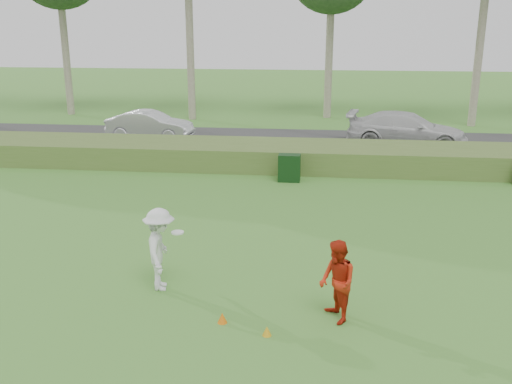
# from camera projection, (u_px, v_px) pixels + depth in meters

# --- Properties ---
(ground) EXTENTS (120.00, 120.00, 0.00)m
(ground) POSITION_uv_depth(u_px,v_px,m) (234.00, 310.00, 11.52)
(ground) COLOR #377727
(ground) RESTS_ON ground
(reed_strip) EXTENTS (80.00, 3.00, 0.90)m
(reed_strip) POSITION_uv_depth(u_px,v_px,m) (279.00, 155.00, 22.81)
(reed_strip) COLOR #486729
(reed_strip) RESTS_ON ground
(park_road) EXTENTS (80.00, 6.00, 0.06)m
(park_road) POSITION_uv_depth(u_px,v_px,m) (286.00, 141.00, 27.69)
(park_road) COLOR #2D2D2D
(park_road) RESTS_ON ground
(player_white) EXTENTS (0.97, 1.27, 1.82)m
(player_white) POSITION_uv_depth(u_px,v_px,m) (160.00, 249.00, 12.21)
(player_white) COLOR white
(player_white) RESTS_ON ground
(player_red) EXTENTS (0.88, 0.97, 1.64)m
(player_red) POSITION_uv_depth(u_px,v_px,m) (337.00, 282.00, 10.89)
(player_red) COLOR red
(player_red) RESTS_ON ground
(cone_orange) EXTENTS (0.19, 0.19, 0.21)m
(cone_orange) POSITION_uv_depth(u_px,v_px,m) (222.00, 318.00, 11.00)
(cone_orange) COLOR orange
(cone_orange) RESTS_ON ground
(cone_yellow) EXTENTS (0.17, 0.17, 0.19)m
(cone_yellow) POSITION_uv_depth(u_px,v_px,m) (267.00, 331.00, 10.55)
(cone_yellow) COLOR gold
(cone_yellow) RESTS_ON ground
(utility_cabinet) EXTENTS (0.80, 0.50, 0.99)m
(utility_cabinet) POSITION_uv_depth(u_px,v_px,m) (289.00, 168.00, 20.68)
(utility_cabinet) COLOR black
(utility_cabinet) RESTS_ON ground
(car_mid) EXTENTS (4.28, 1.80, 1.37)m
(car_mid) POSITION_uv_depth(u_px,v_px,m) (150.00, 125.00, 27.76)
(car_mid) COLOR silver
(car_mid) RESTS_ON park_road
(car_right) EXTENTS (5.69, 3.10, 1.56)m
(car_right) POSITION_uv_depth(u_px,v_px,m) (407.00, 130.00, 26.11)
(car_right) COLOR silver
(car_right) RESTS_ON park_road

